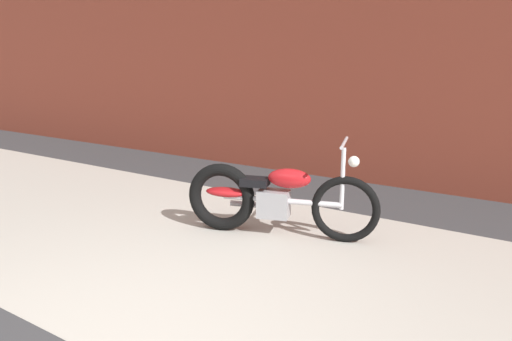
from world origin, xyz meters
TOP-DOWN VIEW (x-y plane):
  - sidewalk_slab at (0.00, 1.75)m, footprint 36.00×3.50m
  - motorcycle_red at (-0.24, 2.36)m, footprint 1.94×0.83m

SIDE VIEW (x-z plane):
  - sidewalk_slab at x=0.00m, z-range 0.00..0.01m
  - motorcycle_red at x=-0.24m, z-range -0.12..0.91m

